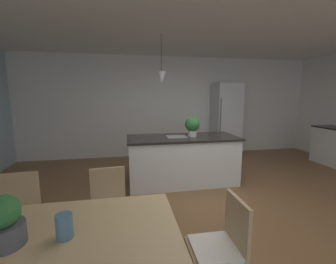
# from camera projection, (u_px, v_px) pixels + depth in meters

# --- Properties ---
(ground_plane) EXTENTS (10.00, 8.40, 0.04)m
(ground_plane) POSITION_uv_depth(u_px,v_px,m) (217.00, 212.00, 3.21)
(ground_plane) COLOR brown
(ceiling_slab) EXTENTS (10.00, 8.40, 0.12)m
(ceiling_slab) POSITION_uv_depth(u_px,v_px,m) (225.00, 7.00, 2.76)
(ceiling_slab) COLOR white
(wall_back_kitchen) EXTENTS (10.00, 0.12, 2.70)m
(wall_back_kitchen) POSITION_uv_depth(u_px,v_px,m) (172.00, 107.00, 6.15)
(wall_back_kitchen) COLOR white
(wall_back_kitchen) RESTS_ON ground_plane
(dining_table) EXTENTS (2.01, 0.90, 0.75)m
(dining_table) POSITION_uv_depth(u_px,v_px,m) (29.00, 244.00, 1.47)
(dining_table) COLOR tan
(dining_table) RESTS_ON ground_plane
(chair_far_right) EXTENTS (0.43, 0.43, 0.87)m
(chair_far_right) POSITION_uv_depth(u_px,v_px,m) (109.00, 206.00, 2.38)
(chair_far_right) COLOR tan
(chair_far_right) RESTS_ON ground_plane
(chair_far_left) EXTENTS (0.43, 0.43, 0.87)m
(chair_far_left) POSITION_uv_depth(u_px,v_px,m) (16.00, 215.00, 2.22)
(chair_far_left) COLOR tan
(chair_far_left) RESTS_ON ground_plane
(chair_kitchen_end) EXTENTS (0.41, 0.41, 0.87)m
(chair_kitchen_end) POSITION_uv_depth(u_px,v_px,m) (221.00, 246.00, 1.75)
(chair_kitchen_end) COLOR tan
(chair_kitchen_end) RESTS_ON ground_plane
(kitchen_island) EXTENTS (2.07, 0.86, 0.91)m
(kitchen_island) POSITION_uv_depth(u_px,v_px,m) (182.00, 159.00, 4.19)
(kitchen_island) COLOR silver
(kitchen_island) RESTS_ON ground_plane
(refrigerator) EXTENTS (0.69, 0.67, 1.99)m
(refrigerator) POSITION_uv_depth(u_px,v_px,m) (226.00, 120.00, 6.08)
(refrigerator) COLOR silver
(refrigerator) RESTS_ON ground_plane
(pendant_over_island_main) EXTENTS (0.16, 0.16, 0.82)m
(pendant_over_island_main) POSITION_uv_depth(u_px,v_px,m) (161.00, 77.00, 3.86)
(pendant_over_island_main) COLOR black
(potted_plant_on_island) EXTENTS (0.28, 0.28, 0.37)m
(potted_plant_on_island) POSITION_uv_depth(u_px,v_px,m) (192.00, 125.00, 4.11)
(potted_plant_on_island) COLOR beige
(potted_plant_on_island) RESTS_ON kitchen_island
(potted_plant_on_table) EXTENTS (0.23, 0.23, 0.32)m
(potted_plant_on_table) POSITION_uv_depth(u_px,v_px,m) (3.00, 223.00, 1.34)
(potted_plant_on_table) COLOR #4C4C51
(potted_plant_on_table) RESTS_ON dining_table
(vase_on_dining_table) EXTENTS (0.11, 0.11, 0.16)m
(vase_on_dining_table) POSITION_uv_depth(u_px,v_px,m) (64.00, 226.00, 1.42)
(vase_on_dining_table) COLOR slate
(vase_on_dining_table) RESTS_ON dining_table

